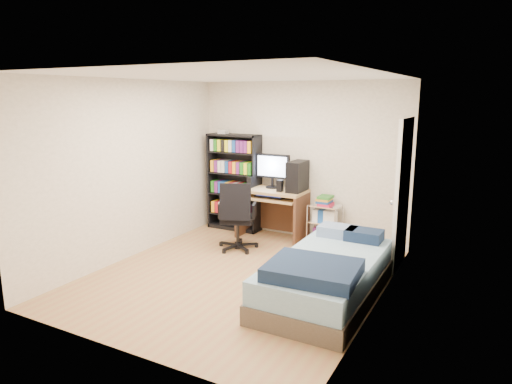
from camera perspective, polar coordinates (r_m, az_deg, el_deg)
The scene contains 7 objects.
room at distance 5.59m, azimuth -2.35°, elevation 1.42°, with size 3.58×4.08×2.58m.
media_shelf at distance 7.80m, azimuth -2.76°, elevation 1.38°, with size 0.92×0.31×1.71m.
computer_desk at distance 7.31m, azimuth 3.00°, elevation -0.24°, with size 1.08×0.62×1.35m.
office_chair at distance 6.84m, azimuth -2.36°, elevation -4.54°, with size 0.81×0.81×1.04m.
wire_cart at distance 7.11m, azimuth 8.61°, elevation -2.58°, with size 0.49×0.37×0.77m.
bed at distance 5.33m, azimuth 8.81°, elevation -10.26°, with size 1.07×2.13×0.61m.
door at distance 6.30m, azimuth 17.81°, elevation -0.27°, with size 0.12×0.80×2.00m.
Camera 1 is at (2.80, -4.73, 2.27)m, focal length 32.00 mm.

